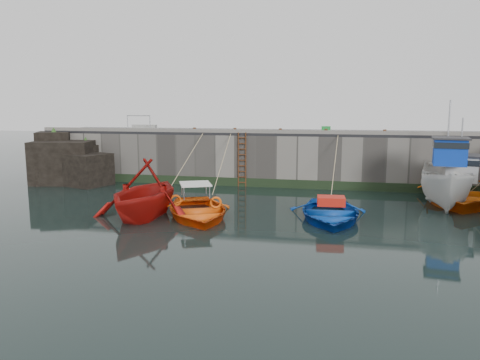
% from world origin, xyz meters
% --- Properties ---
extents(ground, '(120.00, 120.00, 0.00)m').
position_xyz_m(ground, '(0.00, 0.00, 0.00)').
color(ground, black).
rests_on(ground, ground).
extents(quay_back, '(30.00, 5.00, 3.00)m').
position_xyz_m(quay_back, '(0.00, 12.50, 1.50)').
color(quay_back, slate).
rests_on(quay_back, ground).
extents(road_back, '(30.00, 5.00, 0.16)m').
position_xyz_m(road_back, '(0.00, 12.50, 3.08)').
color(road_back, black).
rests_on(road_back, quay_back).
extents(kerb_back, '(30.00, 0.30, 0.20)m').
position_xyz_m(kerb_back, '(0.00, 10.15, 3.26)').
color(kerb_back, slate).
rests_on(kerb_back, road_back).
extents(algae_back, '(30.00, 0.08, 0.50)m').
position_xyz_m(algae_back, '(0.00, 9.96, 0.25)').
color(algae_back, black).
rests_on(algae_back, ground).
extents(rock_outcrop, '(5.85, 4.24, 3.41)m').
position_xyz_m(rock_outcrop, '(-12.92, 9.11, 1.26)').
color(rock_outcrop, black).
rests_on(rock_outcrop, ground).
extents(ladder, '(0.51, 0.08, 3.20)m').
position_xyz_m(ladder, '(-2.00, 9.91, 1.59)').
color(ladder, '#3F1E0F').
rests_on(ladder, ground).
extents(boat_near_white, '(4.64, 5.37, 2.81)m').
position_xyz_m(boat_near_white, '(-4.53, 1.62, 0.00)').
color(boat_near_white, '#A3120E').
rests_on(boat_near_white, ground).
extents(boat_near_white_rope, '(0.04, 6.43, 3.10)m').
position_xyz_m(boat_near_white_rope, '(-4.53, 7.06, 0.00)').
color(boat_near_white_rope, tan).
rests_on(boat_near_white_rope, ground).
extents(boat_near_blue, '(5.50, 6.27, 1.08)m').
position_xyz_m(boat_near_blue, '(-2.33, 2.09, 0.00)').
color(boat_near_blue, '#ED540C').
rests_on(boat_near_blue, ground).
extents(boat_near_blue_rope, '(0.04, 6.00, 3.10)m').
position_xyz_m(boat_near_blue_rope, '(-2.33, 7.29, 0.00)').
color(boat_near_blue_rope, tan).
rests_on(boat_near_blue_rope, ground).
extents(boat_near_navy, '(4.06, 5.42, 1.07)m').
position_xyz_m(boat_near_navy, '(3.28, 2.92, 0.00)').
color(boat_near_navy, '#0B3FA9').
rests_on(boat_near_navy, ground).
extents(boat_near_navy_rope, '(0.04, 5.26, 3.10)m').
position_xyz_m(boat_near_navy_rope, '(3.28, 7.71, 0.00)').
color(boat_near_navy_rope, tan).
rests_on(boat_near_navy_rope, ground).
extents(boat_far_white, '(3.14, 6.41, 5.38)m').
position_xyz_m(boat_far_white, '(8.67, 6.90, 1.01)').
color(boat_far_white, silver).
rests_on(boat_far_white, ground).
extents(boat_far_orange, '(6.36, 8.00, 4.49)m').
position_xyz_m(boat_far_orange, '(9.49, 7.95, 0.48)').
color(boat_far_orange, '#FA640D').
rests_on(boat_far_orange, ground).
extents(fish_crate, '(0.56, 0.47, 0.33)m').
position_xyz_m(fish_crate, '(2.73, 12.43, 3.33)').
color(fish_crate, '#198C31').
rests_on(fish_crate, road_back).
extents(railing, '(1.60, 1.05, 1.00)m').
position_xyz_m(railing, '(-8.75, 11.25, 3.36)').
color(railing, '#A5A8AD').
rests_on(railing, road_back).
extents(bollard_a, '(0.18, 0.18, 0.28)m').
position_xyz_m(bollard_a, '(-5.00, 10.25, 3.30)').
color(bollard_a, '#3F1E0F').
rests_on(bollard_a, road_back).
extents(bollard_b, '(0.18, 0.18, 0.28)m').
position_xyz_m(bollard_b, '(-2.50, 10.25, 3.30)').
color(bollard_b, '#3F1E0F').
rests_on(bollard_b, road_back).
extents(bollard_c, '(0.18, 0.18, 0.28)m').
position_xyz_m(bollard_c, '(0.20, 10.25, 3.30)').
color(bollard_c, '#3F1E0F').
rests_on(bollard_c, road_back).
extents(bollard_d, '(0.18, 0.18, 0.28)m').
position_xyz_m(bollard_d, '(2.80, 10.25, 3.30)').
color(bollard_d, '#3F1E0F').
rests_on(bollard_d, road_back).
extents(bollard_e, '(0.18, 0.18, 0.28)m').
position_xyz_m(bollard_e, '(6.00, 10.25, 3.30)').
color(bollard_e, '#3F1E0F').
rests_on(bollard_e, road_back).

